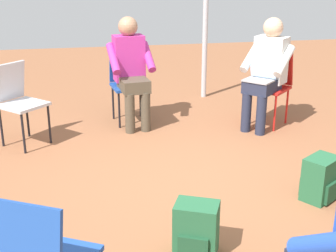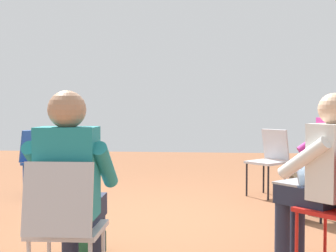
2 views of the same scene
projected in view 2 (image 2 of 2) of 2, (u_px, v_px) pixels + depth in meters
ground_plane at (148, 223)px, 4.60m from camera, size 14.00×14.00×0.00m
chair_north at (64, 222)px, 2.62m from camera, size 0.41×0.45×0.85m
chair_southwest at (270, 157)px, 5.96m from camera, size 0.58×0.58×0.85m
chair_southeast at (40, 158)px, 5.81m from camera, size 0.57×0.55×0.85m
person_with_laptop at (321, 171)px, 3.27m from camera, size 0.64×0.64×1.24m
person_in_teal at (72, 183)px, 2.78m from camera, size 0.50×0.53×1.24m
person_in_magenta at (323, 151)px, 4.71m from camera, size 0.55×0.54×1.24m
backpack_near_laptop_user at (87, 233)px, 3.65m from camera, size 0.32×0.34×0.36m
backpack_by_empty_chair at (66, 201)px, 4.85m from camera, size 0.31×0.34×0.36m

